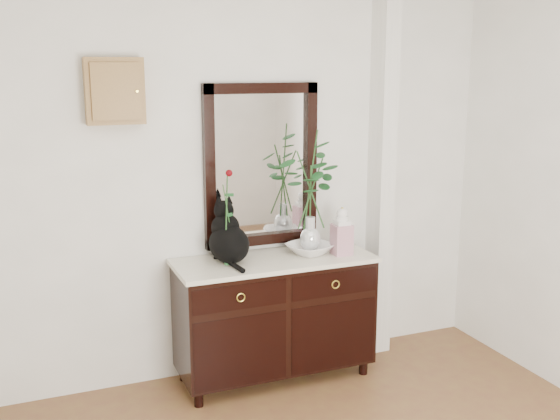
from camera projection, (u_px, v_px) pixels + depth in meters
name	position (u px, v px, depth m)	size (l,w,h in m)	color
wall_back	(247.00, 179.00, 4.42)	(3.60, 0.04, 2.70)	white
pilaster	(381.00, 172.00, 4.71)	(0.12, 0.20, 2.70)	white
sideboard	(274.00, 312.00, 4.42)	(1.33, 0.52, 0.82)	black
wall_mirror	(261.00, 165.00, 4.42)	(0.80, 0.06, 1.10)	black
key_cabinet	(115.00, 91.00, 3.94)	(0.35, 0.10, 0.40)	brown
cat	(229.00, 232.00, 4.22)	(0.28, 0.35, 0.41)	black
lotus_bowl	(310.00, 249.00, 4.43)	(0.30, 0.30, 0.07)	silver
vase_branches	(311.00, 191.00, 4.35)	(0.40, 0.40, 0.84)	silver
bud_vase_rose	(227.00, 217.00, 4.14)	(0.08, 0.08, 0.63)	#2A6B35
ginger_jar	(342.00, 231.00, 4.40)	(0.12, 0.12, 0.33)	white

